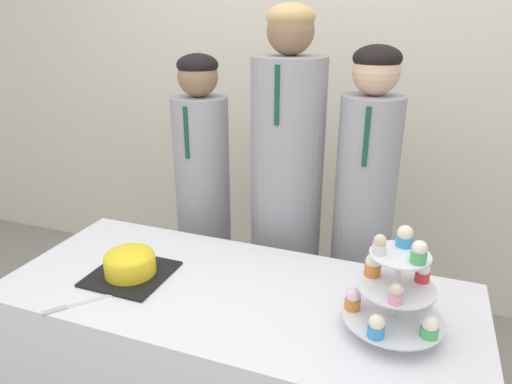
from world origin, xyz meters
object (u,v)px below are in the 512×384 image
(round_cake, at_px, (130,263))
(cake_knife, at_px, (70,306))
(student_2, at_px, (361,237))
(student_1, at_px, (285,215))
(student_0, at_px, (204,218))
(cupcake_stand, at_px, (394,289))

(round_cake, relative_size, cake_knife, 1.33)
(student_2, bearing_deg, cake_knife, -132.70)
(student_1, distance_m, student_2, 0.34)
(student_0, xyz_separation_m, student_2, (0.73, 0.00, 0.03))
(student_0, bearing_deg, student_1, 0.00)
(cupcake_stand, bearing_deg, student_2, 105.54)
(cupcake_stand, xyz_separation_m, student_2, (-0.17, 0.61, -0.15))
(student_1, bearing_deg, cupcake_stand, -50.36)
(student_0, relative_size, student_1, 0.88)
(student_0, bearing_deg, round_cake, -87.68)
(round_cake, bearing_deg, student_0, 92.32)
(round_cake, bearing_deg, student_1, 58.77)
(cake_knife, height_order, student_2, student_2)
(student_1, height_order, student_2, student_1)
(student_0, distance_m, student_1, 0.41)
(student_1, xyz_separation_m, student_2, (0.34, -0.00, -0.05))
(cupcake_stand, distance_m, student_0, 1.10)
(cake_knife, bearing_deg, student_0, 36.46)
(round_cake, xyz_separation_m, cake_knife, (-0.07, -0.23, -0.05))
(student_1, bearing_deg, round_cake, -121.23)
(student_2, bearing_deg, round_cake, -139.01)
(cake_knife, relative_size, student_1, 0.12)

